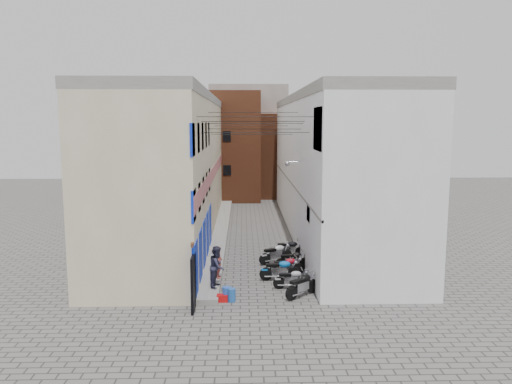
{
  "coord_description": "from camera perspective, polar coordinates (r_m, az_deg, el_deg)",
  "views": [
    {
      "loc": [
        -0.57,
        -19.11,
        7.32
      ],
      "look_at": [
        0.21,
        11.21,
        3.0
      ],
      "focal_mm": 35.0,
      "sensor_mm": 36.0,
      "label": 1
    }
  ],
  "objects": [
    {
      "name": "motorcycle_c",
      "position": [
        23.36,
        2.78,
        -8.73
      ],
      "size": [
        1.95,
        0.68,
        1.12
      ],
      "primitive_type": null,
      "rotation": [
        0.0,
        0.0,
        -1.53
      ],
      "color": "#0C61B8",
      "rests_on": "ground"
    },
    {
      "name": "building_right",
      "position": [
        32.71,
        8.34,
        3.08
      ],
      "size": [
        5.94,
        26.0,
        9.0
      ],
      "color": "silver",
      "rests_on": "ground"
    },
    {
      "name": "building_far_brick_right",
      "position": [
        49.35,
        2.68,
        4.24
      ],
      "size": [
        5.0,
        6.0,
        8.0
      ],
      "primitive_type": "cube",
      "color": "brown",
      "rests_on": "ground"
    },
    {
      "name": "red_crate",
      "position": [
        20.9,
        -3.88,
        -12.0
      ],
      "size": [
        0.45,
        0.34,
        0.28
      ],
      "primitive_type": "cube",
      "rotation": [
        0.0,
        0.0,
        0.0
      ],
      "color": "#BB0D0F",
      "rests_on": "ground"
    },
    {
      "name": "ground",
      "position": [
        20.47,
        0.22,
        -12.84
      ],
      "size": [
        90.0,
        90.0,
        0.0
      ],
      "primitive_type": "plane",
      "color": "#5D5A57",
      "rests_on": "ground"
    },
    {
      "name": "motorcycle_a",
      "position": [
        21.36,
        5.32,
        -10.39
      ],
      "size": [
        1.85,
        1.72,
        1.11
      ],
      "primitive_type": null,
      "rotation": [
        0.0,
        0.0,
        -0.85
      ],
      "color": "black",
      "rests_on": "ground"
    },
    {
      "name": "person_a",
      "position": [
        22.87,
        -4.3,
        -7.99
      ],
      "size": [
        0.37,
        0.55,
        1.48
      ],
      "primitive_type": "imported",
      "rotation": [
        0.0,
        0.0,
        1.54
      ],
      "color": "#9B4138",
      "rests_on": "plinth"
    },
    {
      "name": "building_left",
      "position": [
        32.49,
        -9.29,
        3.01
      ],
      "size": [
        5.1,
        27.0,
        9.0
      ],
      "color": "#C5B495",
      "rests_on": "ground"
    },
    {
      "name": "person_b",
      "position": [
        21.69,
        -4.46,
        -8.47
      ],
      "size": [
        0.85,
        0.99,
        1.78
      ],
      "primitive_type": "imported",
      "rotation": [
        0.0,
        0.0,
        1.35
      ],
      "color": "#2D2D43",
      "rests_on": "plinth"
    },
    {
      "name": "building_far_concrete",
      "position": [
        53.15,
        -0.87,
        6.14
      ],
      "size": [
        8.0,
        5.0,
        11.0
      ],
      "primitive_type": "cube",
      "color": "slate",
      "rests_on": "ground"
    },
    {
      "name": "motorcycle_b",
      "position": [
        22.29,
        4.14,
        -9.77
      ],
      "size": [
        1.69,
        0.57,
        0.97
      ],
      "primitive_type": null,
      "rotation": [
        0.0,
        0.0,
        -1.55
      ],
      "color": "#A4A5A9",
      "rests_on": "ground"
    },
    {
      "name": "motorcycle_d",
      "position": [
        24.12,
        3.53,
        -8.34
      ],
      "size": [
        1.79,
        0.84,
        1.0
      ],
      "primitive_type": null,
      "rotation": [
        0.0,
        0.0,
        -1.39
      ],
      "color": "#AF0C1D",
      "rests_on": "ground"
    },
    {
      "name": "plinth",
      "position": [
        32.94,
        -4.03,
        -4.53
      ],
      "size": [
        0.9,
        26.0,
        0.25
      ],
      "primitive_type": "cube",
      "color": "slate",
      "rests_on": "ground"
    },
    {
      "name": "overhead_wires",
      "position": [
        26.76,
        -0.26,
        7.69
      ],
      "size": [
        5.8,
        13.02,
        1.32
      ],
      "color": "black",
      "rests_on": "ground"
    },
    {
      "name": "building_far_brick_left",
      "position": [
        47.19,
        -3.23,
        5.27
      ],
      "size": [
        6.0,
        6.0,
        10.0
      ],
      "primitive_type": "cube",
      "color": "brown",
      "rests_on": "ground"
    },
    {
      "name": "motorcycle_g",
      "position": [
        27.24,
        3.79,
        -6.35
      ],
      "size": [
        1.86,
        0.7,
        1.06
      ],
      "primitive_type": null,
      "rotation": [
        0.0,
        0.0,
        -1.64
      ],
      "color": "black",
      "rests_on": "ground"
    },
    {
      "name": "water_jug_far",
      "position": [
        20.99,
        -3.37,
        -11.51
      ],
      "size": [
        0.47,
        0.47,
        0.56
      ],
      "primitive_type": "cylinder",
      "rotation": [
        0.0,
        0.0,
        -0.41
      ],
      "color": "blue",
      "rests_on": "ground"
    },
    {
      "name": "motorcycle_f",
      "position": [
        26.05,
        2.29,
        -6.93
      ],
      "size": [
        2.01,
        1.49,
        1.13
      ],
      "primitive_type": null,
      "rotation": [
        0.0,
        0.0,
        -1.06
      ],
      "color": "#B8B8BD",
      "rests_on": "ground"
    },
    {
      "name": "far_shopfront",
      "position": [
        44.74,
        -0.73,
        0.24
      ],
      "size": [
        2.0,
        0.3,
        2.4
      ],
      "primitive_type": "cube",
      "color": "black",
      "rests_on": "ground"
    },
    {
      "name": "water_jug_near",
      "position": [
        20.85,
        -2.82,
        -11.67
      ],
      "size": [
        0.42,
        0.42,
        0.54
      ],
      "primitive_type": "cylinder",
      "rotation": [
        0.0,
        0.0,
        0.25
      ],
      "color": "#2156A9",
      "rests_on": "ground"
    },
    {
      "name": "motorcycle_e",
      "position": [
        25.14,
        4.25,
        -7.63
      ],
      "size": [
        1.8,
        0.68,
        1.02
      ],
      "primitive_type": null,
      "rotation": [
        0.0,
        0.0,
        -1.5
      ],
      "color": "black",
      "rests_on": "ground"
    }
  ]
}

